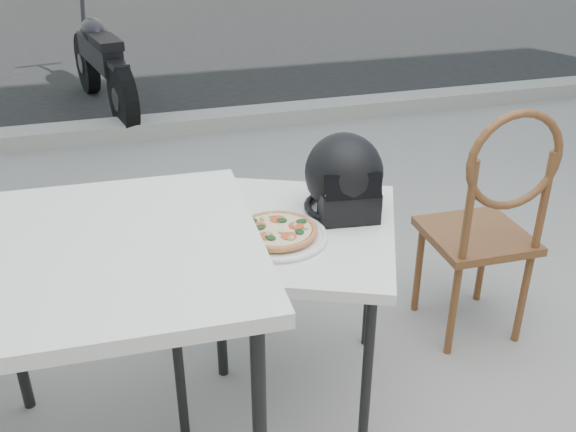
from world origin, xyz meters
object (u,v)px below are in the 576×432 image
object	(u,v)px
plate	(277,236)
pizza	(277,230)
cafe_table_main	(283,242)
cafe_chair_main	(490,215)
helmet	(344,178)
motorcycle	(101,64)
cafe_table_side	(104,268)

from	to	relation	value
plate	pizza	xyz separation A→B (m)	(0.00, 0.00, 0.02)
cafe_table_main	cafe_chair_main	world-z (taller)	cafe_chair_main
helmet	pizza	bearing A→B (deg)	-148.19
motorcycle	pizza	bearing A→B (deg)	-94.39
cafe_table_side	cafe_chair_main	bearing A→B (deg)	11.19
pizza	motorcycle	bearing A→B (deg)	96.76
cafe_table_main	cafe_table_side	xyz separation A→B (m)	(-0.58, -0.20, 0.12)
cafe_chair_main	plate	bearing A→B (deg)	11.56
pizza	cafe_chair_main	world-z (taller)	cafe_chair_main
cafe_table_main	helmet	bearing A→B (deg)	11.42
plate	cafe_chair_main	world-z (taller)	cafe_chair_main
pizza	cafe_table_side	bearing A→B (deg)	-166.98
pizza	helmet	bearing A→B (deg)	24.88
plate	helmet	world-z (taller)	helmet
plate	pizza	bearing A→B (deg)	62.46
cafe_chair_main	cafe_table_side	distance (m)	1.47
plate	cafe_table_side	xyz separation A→B (m)	(-0.54, -0.12, 0.05)
cafe_table_main	cafe_chair_main	size ratio (longest dim) A/B	0.94
cafe_table_side	helmet	bearing A→B (deg)	17.20
helmet	cafe_table_main	bearing A→B (deg)	-161.65
pizza	cafe_table_side	xyz separation A→B (m)	(-0.54, -0.12, 0.03)
cafe_table_main	pizza	world-z (taller)	pizza
pizza	cafe_chair_main	xyz separation A→B (m)	(0.90, 0.16, -0.16)
pizza	cafe_chair_main	bearing A→B (deg)	10.10
plate	pizza	size ratio (longest dim) A/B	1.11
plate	cafe_chair_main	size ratio (longest dim) A/B	0.33
pizza	cafe_table_side	distance (m)	0.55
plate	cafe_table_main	bearing A→B (deg)	61.76
cafe_table_main	motorcycle	bearing A→B (deg)	97.56
pizza	cafe_table_side	world-z (taller)	cafe_table_side
cafe_table_main	plate	bearing A→B (deg)	-118.24
plate	motorcycle	size ratio (longest dim) A/B	0.19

